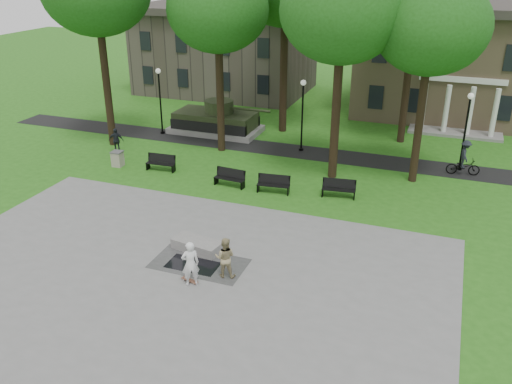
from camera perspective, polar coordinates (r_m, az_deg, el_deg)
ground at (r=25.92m, az=-3.90°, el=-4.01°), size 120.00×120.00×0.00m
plaza at (r=22.11m, az=-9.26°, el=-9.65°), size 22.00×16.00×0.02m
footpath at (r=36.26m, az=3.87°, el=4.35°), size 44.00×2.60×0.01m
building_right at (r=47.43m, az=21.18°, el=12.94°), size 17.00×12.00×8.60m
building_left at (r=52.30m, az=-3.17°, el=14.52°), size 15.00×10.00×7.20m
tree_1 at (r=34.48m, az=-4.04°, el=18.60°), size 6.20×6.20×11.63m
tree_2 at (r=30.06m, az=9.06°, el=18.29°), size 6.60×6.60×12.16m
tree_3 at (r=30.54m, az=17.99°, el=16.20°), size 6.00×6.00×11.19m
lamp_left at (r=39.59m, az=-10.08°, el=9.94°), size 0.36×0.36×4.73m
lamp_mid at (r=35.57m, az=4.91°, el=8.64°), size 0.36×0.36×4.73m
lamp_right at (r=34.39m, az=21.24°, el=6.55°), size 0.36×0.36×4.73m
tank_monument at (r=39.95m, az=-4.22°, el=7.49°), size 7.45×3.40×2.40m
puddle at (r=23.25m, az=-6.67°, el=-7.63°), size 2.20×1.20×0.00m
concrete_block at (r=24.26m, az=-6.20°, el=-5.55°), size 2.34×1.35×0.45m
skateboard at (r=22.18m, az=-6.99°, el=-9.24°), size 0.81×0.39×0.07m
skateboarder at (r=21.49m, az=-6.92°, el=-7.50°), size 0.84×0.78×1.92m
friend_watching at (r=21.95m, az=-3.29°, el=-6.89°), size 0.97×0.82×1.74m
pedestrian_walker at (r=36.78m, az=-14.52°, el=5.27°), size 1.06×0.71×1.66m
cyclist at (r=34.21m, az=21.05°, el=3.08°), size 2.00×1.17×2.13m
park_bench_0 at (r=33.23m, az=-9.95°, el=3.12°), size 1.82×0.63×1.00m
park_bench_1 at (r=30.55m, az=-2.76°, el=1.58°), size 1.83×0.68×1.00m
park_bench_2 at (r=29.67m, az=1.89°, el=0.90°), size 1.84×0.72×1.00m
park_bench_3 at (r=29.44m, az=8.74°, el=0.43°), size 1.84×0.75×1.00m
trash_bin at (r=34.46m, az=-14.36°, el=3.42°), size 0.70×0.70×0.96m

